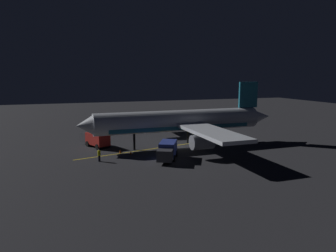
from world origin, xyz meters
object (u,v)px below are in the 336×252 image
(traffic_cone_far, at_px, (164,153))
(traffic_cone_near_right, at_px, (131,153))
(catering_truck, at_px, (167,151))
(traffic_cone_near_left, at_px, (108,141))
(ground_crew_worker, at_px, (99,155))
(baggage_truck, at_px, (96,139))
(traffic_cone_under_wing, at_px, (120,151))
(airliner, at_px, (183,122))

(traffic_cone_far, bearing_deg, traffic_cone_near_right, 69.90)
(catering_truck, bearing_deg, traffic_cone_near_left, 22.85)
(ground_crew_worker, bearing_deg, catering_truck, -103.55)
(ground_crew_worker, bearing_deg, traffic_cone_near_right, -63.40)
(baggage_truck, xyz_separation_m, traffic_cone_far, (-8.78, -9.01, -0.95))
(baggage_truck, xyz_separation_m, traffic_cone_near_right, (-7.07, -4.34, -0.95))
(traffic_cone_under_wing, bearing_deg, traffic_cone_near_left, 4.39)
(traffic_cone_under_wing, bearing_deg, airliner, -82.73)
(catering_truck, distance_m, traffic_cone_far, 3.14)
(catering_truck, relative_size, traffic_cone_near_right, 10.86)
(traffic_cone_near_left, distance_m, traffic_cone_far, 13.42)
(traffic_cone_under_wing, bearing_deg, traffic_cone_far, -117.42)
(catering_truck, height_order, traffic_cone_near_right, catering_truck)
(catering_truck, distance_m, traffic_cone_under_wing, 8.22)
(airliner, distance_m, catering_truck, 9.47)
(ground_crew_worker, height_order, traffic_cone_under_wing, ground_crew_worker)
(traffic_cone_near_right, bearing_deg, traffic_cone_under_wing, 43.39)
(traffic_cone_near_left, bearing_deg, traffic_cone_under_wing, -175.61)
(airliner, xyz_separation_m, ground_crew_worker, (-5.22, 14.25, -3.18))
(catering_truck, bearing_deg, airliner, -35.04)
(airliner, distance_m, ground_crew_worker, 15.51)
(traffic_cone_near_left, distance_m, traffic_cone_near_right, 10.14)
(traffic_cone_near_left, xyz_separation_m, traffic_cone_far, (-11.66, -6.65, 0.00))
(traffic_cone_near_right, distance_m, traffic_cone_under_wing, 1.93)
(baggage_truck, relative_size, traffic_cone_near_right, 11.96)
(airliner, height_order, traffic_cone_near_left, airliner)
(ground_crew_worker, height_order, traffic_cone_near_right, ground_crew_worker)
(traffic_cone_near_left, xyz_separation_m, traffic_cone_near_right, (-9.95, -1.98, 0.00))
(ground_crew_worker, bearing_deg, baggage_truck, -3.37)
(traffic_cone_near_left, height_order, traffic_cone_under_wing, same)
(airliner, height_order, catering_truck, airliner)
(catering_truck, relative_size, traffic_cone_far, 10.86)
(airliner, xyz_separation_m, traffic_cone_near_left, (7.18, 11.34, -3.82))
(catering_truck, bearing_deg, traffic_cone_near_right, 41.94)
(ground_crew_worker, height_order, traffic_cone_far, ground_crew_worker)
(catering_truck, bearing_deg, traffic_cone_under_wing, 42.28)
(catering_truck, relative_size, traffic_cone_under_wing, 10.86)
(airliner, xyz_separation_m, traffic_cone_near_right, (-2.77, 9.36, -3.82))
(airliner, bearing_deg, baggage_truck, 72.55)
(airliner, relative_size, ground_crew_worker, 19.45)
(baggage_truck, distance_m, traffic_cone_near_left, 3.84)
(airliner, height_order, ground_crew_worker, airliner)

